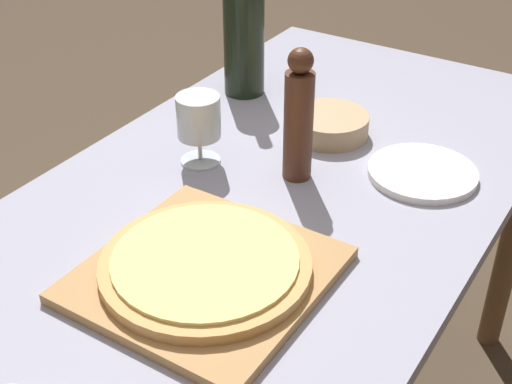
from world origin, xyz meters
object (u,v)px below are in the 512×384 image
at_px(pepper_mill, 299,118).
at_px(small_bowl, 330,125).
at_px(wine_glass, 199,119).
at_px(pizza, 205,264).
at_px(wine_bottle, 244,33).

xyz_separation_m(pepper_mill, small_bowl, (-0.02, 0.17, -0.10)).
bearing_deg(wine_glass, small_bowl, 55.43).
relative_size(pizza, small_bowl, 2.01).
relative_size(pizza, wine_glass, 2.32).
bearing_deg(wine_bottle, pizza, -61.80).
distance_m(pizza, wine_glass, 0.35).
xyz_separation_m(wine_bottle, pepper_mill, (0.28, -0.25, -0.02)).
bearing_deg(wine_glass, pizza, -52.51).
bearing_deg(wine_bottle, pepper_mill, -41.98).
bearing_deg(small_bowl, pizza, -83.77).
bearing_deg(pizza, wine_bottle, 118.20).
relative_size(pizza, wine_bottle, 0.92).
height_order(pizza, pepper_mill, pepper_mill).
relative_size(pepper_mill, small_bowl, 1.59).
distance_m(pepper_mill, small_bowl, 0.20).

